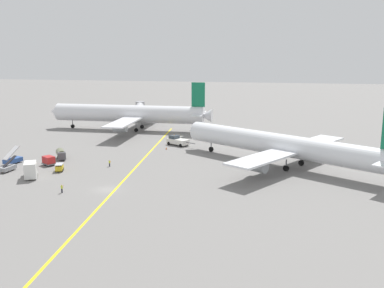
% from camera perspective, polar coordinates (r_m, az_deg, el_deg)
% --- Properties ---
extents(ground_plane, '(600.00, 600.00, 0.00)m').
position_cam_1_polar(ground_plane, '(88.93, -10.88, -5.75)').
color(ground_plane, slate).
extents(taxiway_stripe, '(9.37, 119.71, 0.01)m').
position_cam_1_polar(taxiway_stripe, '(97.58, -8.23, -4.06)').
color(taxiway_stripe, yellow).
rests_on(taxiway_stripe, ground).
extents(airliner_at_gate_left, '(56.90, 46.88, 16.44)m').
position_cam_1_polar(airliner_at_gate_left, '(152.35, -7.97, 3.84)').
color(airliner_at_gate_left, silver).
rests_on(airliner_at_gate_left, ground).
extents(airliner_being_pushed, '(52.33, 38.83, 15.89)m').
position_cam_1_polar(airliner_being_pushed, '(105.75, 11.57, -0.19)').
color(airliner_being_pushed, white).
rests_on(airliner_being_pushed, ground).
extents(pushback_tug, '(9.13, 6.04, 3.02)m').
position_cam_1_polar(pushback_tug, '(127.31, -1.89, 0.43)').
color(pushback_tug, white).
rests_on(pushback_tug, ground).
extents(gse_catering_truck_tall, '(4.80, 6.29, 3.50)m').
position_cam_1_polar(gse_catering_truck_tall, '(100.97, -20.00, -3.10)').
color(gse_catering_truck_tall, silver).
rests_on(gse_catering_truck_tall, ground).
extents(gse_container_dolly_flat, '(3.88, 3.60, 2.15)m').
position_cam_1_polar(gse_container_dolly_flat, '(110.44, -17.91, -2.01)').
color(gse_container_dolly_flat, slate).
rests_on(gse_container_dolly_flat, ground).
extents(gse_stair_truck_yellow, '(3.10, 4.92, 4.06)m').
position_cam_1_polar(gse_stair_truck_yellow, '(114.98, -22.01, -1.84)').
color(gse_stair_truck_yellow, '#2D5199').
rests_on(gse_stair_truck_yellow, ground).
extents(gse_belt_loader_portside, '(2.17, 5.01, 3.02)m').
position_cam_1_polar(gse_belt_loader_portside, '(108.24, -22.54, -2.82)').
color(gse_belt_loader_portside, gray).
rests_on(gse_belt_loader_portside, ground).
extents(gse_fuel_bowser_stubby, '(4.29, 5.12, 2.40)m').
position_cam_1_polar(gse_fuel_bowser_stubby, '(115.59, -16.46, -1.23)').
color(gse_fuel_bowser_stubby, '#666B4C').
rests_on(gse_fuel_bowser_stubby, ground).
extents(gse_baggage_cart_trailing, '(2.36, 3.09, 1.71)m').
position_cam_1_polar(gse_baggage_cart_trailing, '(104.38, -16.64, -2.90)').
color(gse_baggage_cart_trailing, gold).
rests_on(gse_baggage_cart_trailing, ground).
extents(ground_crew_ramp_agent_by_cones, '(0.40, 0.43, 1.66)m').
position_cam_1_polar(ground_crew_ramp_agent_by_cones, '(88.73, -16.36, -5.49)').
color(ground_crew_ramp_agent_by_cones, black).
rests_on(ground_crew_ramp_agent_by_cones, ground).
extents(ground_crew_wing_walker_right, '(0.50, 0.36, 1.60)m').
position_cam_1_polar(ground_crew_wing_walker_right, '(105.81, -10.53, -2.41)').
color(ground_crew_wing_walker_right, black).
rests_on(ground_crew_wing_walker_right, ground).
extents(traffic_cone_nose_left, '(0.44, 0.44, 0.60)m').
position_cam_1_polar(traffic_cone_nose_left, '(122.24, -3.32, -0.55)').
color(traffic_cone_nose_left, orange).
rests_on(traffic_cone_nose_left, ground).
extents(jet_bridge, '(8.89, 21.47, 5.56)m').
position_cam_1_polar(jet_bridge, '(181.04, -6.73, 4.60)').
color(jet_bridge, '#B7B7BC').
rests_on(jet_bridge, ground).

